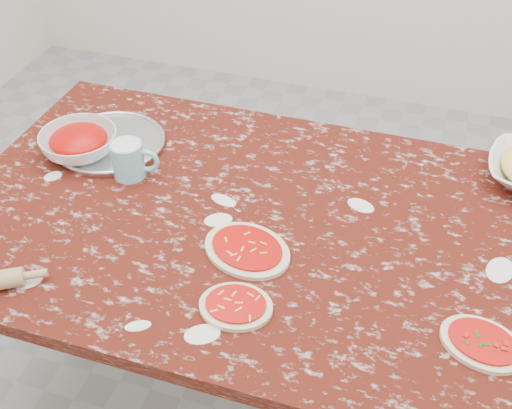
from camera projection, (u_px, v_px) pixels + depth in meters
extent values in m
plane|color=gray|center=(256.00, 389.00, 2.15)|extent=(4.00, 4.00, 0.00)
cube|color=#41110A|center=(256.00, 225.00, 1.68)|extent=(1.60, 1.00, 0.04)
cube|color=tan|center=(256.00, 242.00, 1.72)|extent=(1.50, 0.90, 0.08)
cylinder|color=tan|center=(106.00, 189.00, 2.40)|extent=(0.07, 0.07, 0.71)
cylinder|color=tan|center=(512.00, 276.00, 2.06)|extent=(0.07, 0.07, 0.71)
cylinder|color=#B2B2B7|center=(110.00, 143.00, 1.92)|extent=(0.42, 0.42, 0.01)
imported|color=white|center=(79.00, 144.00, 1.87)|extent=(0.24, 0.24, 0.07)
cylinder|color=#7AC4D1|center=(128.00, 160.00, 1.78)|extent=(0.09, 0.09, 0.10)
torus|color=#7AC4D1|center=(147.00, 161.00, 1.78)|extent=(0.07, 0.03, 0.07)
cylinder|color=silver|center=(126.00, 149.00, 1.76)|extent=(0.07, 0.07, 0.01)
ellipsoid|color=beige|center=(247.00, 250.00, 1.57)|extent=(0.27, 0.24, 0.01)
ellipsoid|color=red|center=(247.00, 248.00, 1.57)|extent=(0.22, 0.20, 0.00)
ellipsoid|color=beige|center=(236.00, 307.00, 1.44)|extent=(0.18, 0.15, 0.01)
ellipsoid|color=red|center=(236.00, 304.00, 1.43)|extent=(0.15, 0.13, 0.00)
ellipsoid|color=beige|center=(482.00, 344.00, 1.36)|extent=(0.21, 0.18, 0.01)
ellipsoid|color=red|center=(483.00, 341.00, 1.35)|extent=(0.17, 0.15, 0.00)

